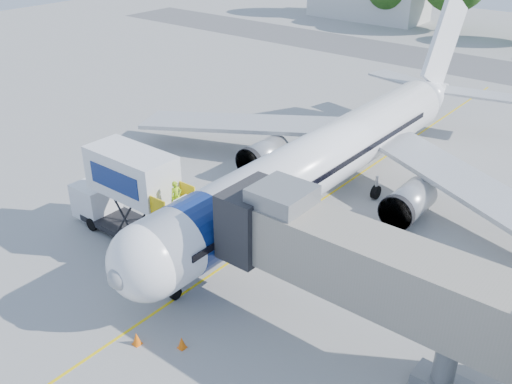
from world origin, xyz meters
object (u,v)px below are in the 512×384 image
Objects in this scene: aircraft at (328,156)px; catering_hiloader at (127,193)px; jet_bridge at (350,261)px; ground_tug at (58,357)px.

aircraft is 4.44× the size of catering_hiloader.
jet_bridge is 12.71m from ground_tug.
aircraft is at bearing 125.70° from jet_bridge.
jet_bridge is 14.35m from catering_hiloader.
jet_bridge reaches higher than ground_tug.
ground_tug is (5.87, -8.80, -2.10)m from catering_hiloader.
jet_bridge is at bearing 0.01° from catering_hiloader.
jet_bridge is 1.64× the size of catering_hiloader.
aircraft reaches higher than catering_hiloader.
aircraft is at bearing 65.13° from ground_tug.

